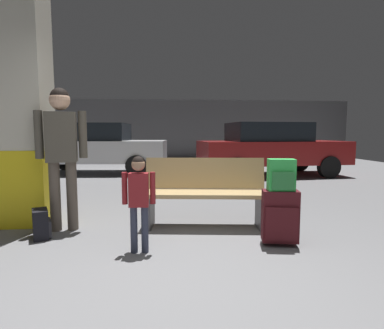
{
  "coord_description": "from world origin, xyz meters",
  "views": [
    {
      "loc": [
        -0.09,
        -2.38,
        1.22
      ],
      "look_at": [
        0.23,
        1.3,
        0.85
      ],
      "focal_mm": 29.44,
      "sensor_mm": 36.0,
      "label": 1
    }
  ],
  "objects_px": {
    "backpack_bright": "(281,175)",
    "bench": "(205,193)",
    "child": "(139,194)",
    "parked_car_far": "(96,147)",
    "suitcase": "(280,216)",
    "adult": "(61,144)",
    "parked_car_near": "(271,148)",
    "structural_pillar": "(26,108)",
    "backpack_dark_floor": "(41,224)"
  },
  "relations": [
    {
      "from": "child",
      "to": "parked_car_far",
      "type": "bearing_deg",
      "value": 105.33
    },
    {
      "from": "adult",
      "to": "structural_pillar",
      "type": "bearing_deg",
      "value": 146.79
    },
    {
      "from": "backpack_bright",
      "to": "backpack_dark_floor",
      "type": "distance_m",
      "value": 2.79
    },
    {
      "from": "bench",
      "to": "structural_pillar",
      "type": "bearing_deg",
      "value": 172.29
    },
    {
      "from": "child",
      "to": "adult",
      "type": "relative_size",
      "value": 0.56
    },
    {
      "from": "backpack_bright",
      "to": "parked_car_far",
      "type": "xyz_separation_m",
      "value": [
        -3.32,
        6.53,
        0.03
      ]
    },
    {
      "from": "structural_pillar",
      "to": "child",
      "type": "bearing_deg",
      "value": -37.65
    },
    {
      "from": "bench",
      "to": "parked_car_far",
      "type": "relative_size",
      "value": 0.39
    },
    {
      "from": "bench",
      "to": "parked_car_near",
      "type": "bearing_deg",
      "value": 62.24
    },
    {
      "from": "structural_pillar",
      "to": "adult",
      "type": "relative_size",
      "value": 1.77
    },
    {
      "from": "bench",
      "to": "suitcase",
      "type": "relative_size",
      "value": 2.73
    },
    {
      "from": "structural_pillar",
      "to": "child",
      "type": "xyz_separation_m",
      "value": [
        1.55,
        -1.2,
        -0.94
      ]
    },
    {
      "from": "backpack_dark_floor",
      "to": "bench",
      "type": "bearing_deg",
      "value": 9.88
    },
    {
      "from": "bench",
      "to": "parked_car_near",
      "type": "distance_m",
      "value": 5.39
    },
    {
      "from": "parked_car_far",
      "to": "suitcase",
      "type": "bearing_deg",
      "value": -63.06
    },
    {
      "from": "backpack_bright",
      "to": "backpack_dark_floor",
      "type": "bearing_deg",
      "value": 170.33
    },
    {
      "from": "bench",
      "to": "parked_car_far",
      "type": "xyz_separation_m",
      "value": [
        -2.6,
        5.74,
        0.36
      ]
    },
    {
      "from": "backpack_dark_floor",
      "to": "parked_car_near",
      "type": "relative_size",
      "value": 0.08
    },
    {
      "from": "child",
      "to": "parked_car_far",
      "type": "distance_m",
      "value": 6.86
    },
    {
      "from": "bench",
      "to": "suitcase",
      "type": "distance_m",
      "value": 1.08
    },
    {
      "from": "backpack_bright",
      "to": "bench",
      "type": "bearing_deg",
      "value": 132.15
    },
    {
      "from": "parked_car_near",
      "to": "suitcase",
      "type": "bearing_deg",
      "value": -107.79
    },
    {
      "from": "backpack_bright",
      "to": "suitcase",
      "type": "bearing_deg",
      "value": 114.16
    },
    {
      "from": "parked_car_far",
      "to": "backpack_bright",
      "type": "bearing_deg",
      "value": -63.06
    },
    {
      "from": "suitcase",
      "to": "adult",
      "type": "xyz_separation_m",
      "value": [
        -2.51,
        0.75,
        0.77
      ]
    },
    {
      "from": "adult",
      "to": "parked_car_far",
      "type": "bearing_deg",
      "value": 98.0
    },
    {
      "from": "adult",
      "to": "backpack_dark_floor",
      "type": "height_order",
      "value": "adult"
    },
    {
      "from": "adult",
      "to": "parked_car_near",
      "type": "height_order",
      "value": "adult"
    },
    {
      "from": "parked_car_far",
      "to": "child",
      "type": "bearing_deg",
      "value": -74.67
    },
    {
      "from": "child",
      "to": "backpack_dark_floor",
      "type": "bearing_deg",
      "value": 155.35
    },
    {
      "from": "bench",
      "to": "backpack_bright",
      "type": "relative_size",
      "value": 4.85
    },
    {
      "from": "backpack_bright",
      "to": "parked_car_far",
      "type": "relative_size",
      "value": 0.08
    },
    {
      "from": "backpack_dark_floor",
      "to": "parked_car_near",
      "type": "xyz_separation_m",
      "value": [
        4.46,
        5.1,
        0.64
      ]
    },
    {
      "from": "structural_pillar",
      "to": "bench",
      "type": "bearing_deg",
      "value": -7.71
    },
    {
      "from": "structural_pillar",
      "to": "bench",
      "type": "xyz_separation_m",
      "value": [
        2.34,
        -0.32,
        -1.11
      ]
    },
    {
      "from": "structural_pillar",
      "to": "child",
      "type": "height_order",
      "value": "structural_pillar"
    },
    {
      "from": "structural_pillar",
      "to": "backpack_dark_floor",
      "type": "relative_size",
      "value": 9.18
    },
    {
      "from": "structural_pillar",
      "to": "bench",
      "type": "height_order",
      "value": "structural_pillar"
    },
    {
      "from": "suitcase",
      "to": "backpack_bright",
      "type": "height_order",
      "value": "backpack_bright"
    },
    {
      "from": "adult",
      "to": "parked_car_near",
      "type": "distance_m",
      "value": 6.44
    },
    {
      "from": "parked_car_near",
      "to": "bench",
      "type": "bearing_deg",
      "value": -117.76
    },
    {
      "from": "child",
      "to": "backpack_bright",
      "type": "bearing_deg",
      "value": 3.1
    },
    {
      "from": "parked_car_far",
      "to": "adult",
      "type": "bearing_deg",
      "value": -82.0
    },
    {
      "from": "suitcase",
      "to": "bench",
      "type": "bearing_deg",
      "value": 132.16
    },
    {
      "from": "structural_pillar",
      "to": "parked_car_near",
      "type": "distance_m",
      "value": 6.61
    },
    {
      "from": "adult",
      "to": "parked_car_far",
      "type": "xyz_separation_m",
      "value": [
        -0.81,
        5.78,
        -0.29
      ]
    },
    {
      "from": "backpack_dark_floor",
      "to": "parked_car_near",
      "type": "bearing_deg",
      "value": 48.8
    },
    {
      "from": "parked_car_far",
      "to": "parked_car_near",
      "type": "bearing_deg",
      "value": -10.87
    },
    {
      "from": "suitcase",
      "to": "backpack_bright",
      "type": "distance_m",
      "value": 0.45
    },
    {
      "from": "bench",
      "to": "parked_car_near",
      "type": "height_order",
      "value": "parked_car_near"
    }
  ]
}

